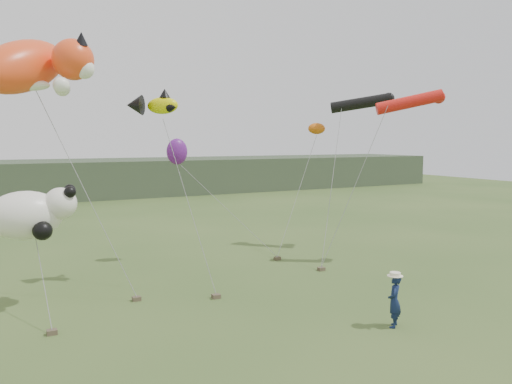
# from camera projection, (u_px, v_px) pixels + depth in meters

# --- Properties ---
(ground) EXTENTS (120.00, 120.00, 0.00)m
(ground) POSITION_uv_depth(u_px,v_px,m) (326.00, 323.00, 17.13)
(ground) COLOR #385123
(ground) RESTS_ON ground
(headland) EXTENTS (90.00, 13.00, 4.00)m
(headland) POSITION_uv_depth(u_px,v_px,m) (65.00, 180.00, 54.86)
(headland) COLOR #2D3D28
(headland) RESTS_ON ground
(festival_attendant) EXTENTS (0.77, 0.75, 1.78)m
(festival_attendant) POSITION_uv_depth(u_px,v_px,m) (394.00, 301.00, 16.67)
(festival_attendant) COLOR #111E42
(festival_attendant) RESTS_ON ground
(sandbag_anchors) EXTENTS (12.63, 5.61, 0.16)m
(sandbag_anchors) POSITION_uv_depth(u_px,v_px,m) (215.00, 287.00, 21.08)
(sandbag_anchors) COLOR brown
(sandbag_anchors) RESTS_ON ground
(cat_kite) EXTENTS (5.75, 4.55, 3.28)m
(cat_kite) POSITION_uv_depth(u_px,v_px,m) (34.00, 66.00, 19.60)
(cat_kite) COLOR #FF4A1B
(cat_kite) RESTS_ON ground
(fish_kite) EXTENTS (2.40, 1.58, 1.15)m
(fish_kite) POSITION_uv_depth(u_px,v_px,m) (152.00, 105.00, 21.40)
(fish_kite) COLOR #DCDE05
(fish_kite) RESTS_ON ground
(tube_kites) EXTENTS (3.72, 6.59, 1.48)m
(tube_kites) POSITION_uv_depth(u_px,v_px,m) (387.00, 102.00, 26.85)
(tube_kites) COLOR black
(tube_kites) RESTS_ON ground
(panda_kite) EXTENTS (3.16, 2.04, 1.96)m
(panda_kite) POSITION_uv_depth(u_px,v_px,m) (31.00, 214.00, 18.39)
(panda_kite) COLOR white
(panda_kite) RESTS_ON ground
(misc_kites) EXTENTS (9.76, 0.82, 2.25)m
(misc_kites) POSITION_uv_depth(u_px,v_px,m) (226.00, 143.00, 26.63)
(misc_kites) COLOR #CC5C0E
(misc_kites) RESTS_ON ground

